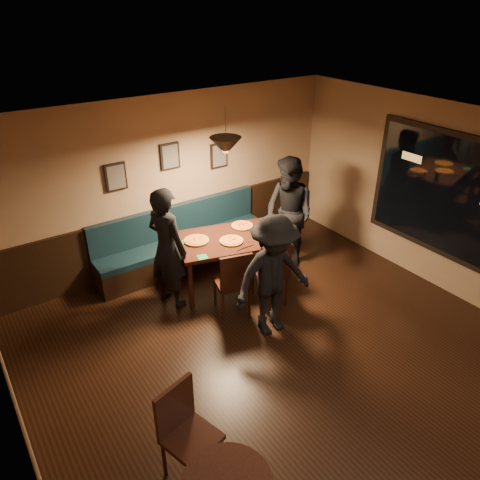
{
  "coord_description": "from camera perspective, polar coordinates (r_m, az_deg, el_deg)",
  "views": [
    {
      "loc": [
        -2.98,
        -2.8,
        4.09
      ],
      "look_at": [
        0.29,
        1.96,
        0.95
      ],
      "focal_mm": 34.05,
      "sensor_mm": 36.0,
      "label": 1
    }
  ],
  "objects": [
    {
      "name": "floor",
      "position": [
        5.78,
        9.06,
        -16.92
      ],
      "size": [
        7.0,
        7.0,
        0.0
      ],
      "primitive_type": "plane",
      "color": "black",
      "rests_on": "ground"
    },
    {
      "name": "ceiling",
      "position": [
        4.29,
        11.93,
        10.46
      ],
      "size": [
        7.0,
        7.0,
        0.0
      ],
      "primitive_type": "plane",
      "rotation": [
        3.14,
        0.0,
        0.0
      ],
      "color": "silver",
      "rests_on": "ground"
    },
    {
      "name": "wall_back",
      "position": [
        7.47,
        -8.63,
        7.11
      ],
      "size": [
        6.0,
        0.0,
        6.0
      ],
      "primitive_type": "plane",
      "rotation": [
        1.57,
        0.0,
        0.0
      ],
      "color": "#8C704F",
      "rests_on": "ground"
    },
    {
      "name": "wall_left",
      "position": [
        3.88,
        -25.88,
        -19.01
      ],
      "size": [
        0.0,
        7.0,
        7.0
      ],
      "primitive_type": "plane",
      "rotation": [
        1.57,
        0.0,
        1.57
      ],
      "color": "#8C704F",
      "rests_on": "ground"
    },
    {
      "name": "wainscot",
      "position": [
        7.81,
        -8.06,
        0.9
      ],
      "size": [
        5.88,
        0.06,
        1.0
      ],
      "primitive_type": "cube",
      "color": "black",
      "rests_on": "ground"
    },
    {
      "name": "booth_bench",
      "position": [
        7.6,
        -7.12,
        0.12
      ],
      "size": [
        3.0,
        0.6,
        1.0
      ],
      "primitive_type": null,
      "color": "#0F232D",
      "rests_on": "ground"
    },
    {
      "name": "window_frame",
      "position": [
        7.27,
        24.7,
        5.0
      ],
      "size": [
        0.06,
        2.56,
        1.86
      ],
      "primitive_type": "cube",
      "color": "black",
      "rests_on": "wall_right"
    },
    {
      "name": "window_glass",
      "position": [
        7.25,
        24.57,
        4.95
      ],
      "size": [
        0.0,
        2.4,
        2.4
      ],
      "primitive_type": "plane",
      "rotation": [
        1.57,
        0.0,
        -1.57
      ],
      "color": "black",
      "rests_on": "wall_right"
    },
    {
      "name": "picture_left",
      "position": [
        7.02,
        -15.3,
        7.64
      ],
      "size": [
        0.32,
        0.04,
        0.42
      ],
      "primitive_type": "cube",
      "color": "black",
      "rests_on": "wall_back"
    },
    {
      "name": "picture_center",
      "position": [
        7.29,
        -8.78,
        10.34
      ],
      "size": [
        0.32,
        0.04,
        0.42
      ],
      "primitive_type": "cube",
      "color": "black",
      "rests_on": "wall_back"
    },
    {
      "name": "picture_right",
      "position": [
        7.75,
        -2.66,
        10.56
      ],
      "size": [
        0.32,
        0.04,
        0.42
      ],
      "primitive_type": "cube",
      "color": "black",
      "rests_on": "wall_back"
    },
    {
      "name": "pendant_lamp",
      "position": [
        6.33,
        -1.83,
        11.66
      ],
      "size": [
        0.44,
        0.44,
        0.25
      ],
      "primitive_type": "cone",
      "rotation": [
        3.14,
        0.0,
        0.0
      ],
      "color": "black",
      "rests_on": "ceiling"
    },
    {
      "name": "dining_table",
      "position": [
        7.09,
        -1.61,
        -2.71
      ],
      "size": [
        1.74,
        1.35,
        0.82
      ],
      "primitive_type": "cube",
      "rotation": [
        0.0,
        0.0,
        -0.26
      ],
      "color": "black",
      "rests_on": "floor"
    },
    {
      "name": "chair_near_left",
      "position": [
        6.44,
        -1.04,
        -5.09
      ],
      "size": [
        0.56,
        0.56,
        1.04
      ],
      "primitive_type": null,
      "rotation": [
        0.0,
        0.0,
        -0.27
      ],
      "color": "black",
      "rests_on": "floor"
    },
    {
      "name": "chair_near_right",
      "position": [
        6.68,
        3.81,
        -3.78
      ],
      "size": [
        0.59,
        0.59,
        1.05
      ],
      "primitive_type": null,
      "rotation": [
        0.0,
        0.0,
        -0.33
      ],
      "color": "black",
      "rests_on": "floor"
    },
    {
      "name": "diner_left",
      "position": [
        6.5,
        -9.08,
        -1.04
      ],
      "size": [
        0.62,
        0.77,
        1.83
      ],
      "primitive_type": "imported",
      "rotation": [
        0.0,
        0.0,
        1.88
      ],
      "color": "black",
      "rests_on": "floor"
    },
    {
      "name": "diner_right",
      "position": [
        7.45,
        6.12,
        3.31
      ],
      "size": [
        0.77,
        0.95,
        1.86
      ],
      "primitive_type": "imported",
      "rotation": [
        0.0,
        0.0,
        -1.5
      ],
      "color": "black",
      "rests_on": "floor"
    },
    {
      "name": "diner_front",
      "position": [
        5.92,
        4.19,
        -4.58
      ],
      "size": [
        1.16,
        0.72,
        1.72
      ],
      "primitive_type": "imported",
      "rotation": [
        0.0,
        0.0,
        -0.08
      ],
      "color": "black",
      "rests_on": "floor"
    },
    {
      "name": "pizza_a",
      "position": [
        6.81,
        -5.47,
        -0.04
      ],
      "size": [
        0.4,
        0.4,
        0.04
      ],
      "primitive_type": "cylinder",
      "rotation": [
        0.0,
        0.0,
        -0.09
      ],
      "color": "gold",
      "rests_on": "dining_table"
    },
    {
      "name": "pizza_b",
      "position": [
        6.77,
        -1.09,
        -0.09
      ],
      "size": [
        0.37,
        0.37,
        0.04
      ],
      "primitive_type": "cylinder",
      "rotation": [
        0.0,
        0.0,
        0.06
      ],
      "color": "#C57825",
      "rests_on": "dining_table"
    },
    {
      "name": "pizza_c",
      "position": [
        7.22,
        0.27,
        1.83
      ],
      "size": [
        0.44,
        0.44,
        0.04
      ],
      "primitive_type": "cylinder",
      "rotation": [
        0.0,
        0.0,
        0.37
      ],
      "color": "orange",
      "rests_on": "dining_table"
    },
    {
      "name": "soda_glass",
      "position": [
        6.9,
        3.7,
        0.98
      ],
      "size": [
        0.09,
        0.09,
        0.16
      ],
      "primitive_type": "cylinder",
      "rotation": [
        0.0,
        0.0,
        0.29
      ],
      "color": "black",
      "rests_on": "dining_table"
    },
    {
      "name": "tabasco_bottle",
      "position": [
        7.09,
        2.26,
        1.62
      ],
      "size": [
        0.03,
        0.03,
        0.11
      ],
      "primitive_type": "cylinder",
      "rotation": [
        0.0,
        0.0,
        0.2
      ],
      "color": "#961105",
      "rests_on": "dining_table"
    },
    {
      "name": "napkin_a",
      "position": [
        6.82,
        -6.71,
        -0.24
      ],
      "size": [
        0.21,
        0.21,
        0.01
      ],
      "primitive_type": "cube",
      "rotation": [
        0.0,
        0.0,
        0.41
      ],
      "color": "#217D28",
      "rests_on": "dining_table"
    },
    {
      "name": "napkin_b",
      "position": [
        6.41,
        -4.72,
        -2.15
      ],
      "size": [
        0.17,
        0.17,
        0.01
      ],
      "primitive_type": "cube",
      "rotation": [
        0.0,
        0.0,
        -0.24
      ],
      "color": "#217C3E",
      "rests_on": "dining_table"
    },
    {
      "name": "cutlery_set",
      "position": [
        6.61,
        0.55,
        -1.04
      ],
      "size": [
        0.17,
        0.03,
        0.0
      ],
      "primitive_type": "cube",
      "rotation": [
        0.0,
        0.0,
        1.67
      ],
      "color": "silver",
      "rests_on": "dining_table"
    },
    {
      "name": "cafe_chair_far",
      "position": [
        4.56,
        -6.08,
        -23.36
      ],
      "size": [
        0.55,
        0.55,
        1.01
      ],
      "primitive_type": null,
      "rotation": [
        0.0,
        0.0,
        3.41
      ],
      "color": "black",
      "rests_on": "floor"
    }
  ]
}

